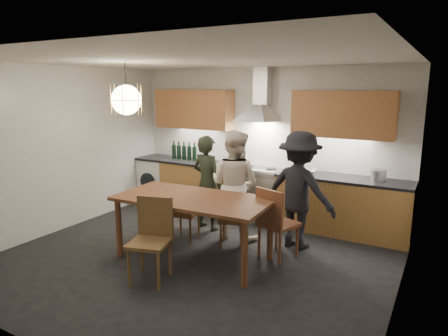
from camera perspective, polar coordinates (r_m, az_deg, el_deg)
The scene contains 17 objects.
ground at distance 5.54m, azimuth -4.22°, elevation -12.74°, with size 5.00×5.00×0.00m, color black.
room_shell at distance 5.08m, azimuth -4.51°, elevation 5.07°, with size 5.02×4.52×2.61m.
counter_run at distance 6.99m, azimuth 4.84°, elevation -3.62°, with size 5.00×0.62×0.90m.
range_stove at distance 6.99m, azimuth 4.65°, elevation -3.67°, with size 0.90×0.60×0.92m.
wall_fixtures at distance 6.87m, azimuth 5.28°, elevation 8.16°, with size 4.30×0.54×1.10m.
pendant_lamp at distance 5.60m, azimuth -13.78°, elevation 9.42°, with size 0.43×0.43×0.70m.
dining_table at distance 5.28m, azimuth -4.39°, elevation -5.22°, with size 2.08×1.12×0.86m.
chair_back_left at distance 5.97m, azimuth -5.93°, elevation -5.96°, with size 0.44×0.44×0.85m.
chair_back_mid at distance 5.73m, azimuth 1.09°, elevation -6.97°, with size 0.47×0.47×0.80m.
chair_back_right at distance 5.34m, azimuth 7.19°, elevation -7.26°, with size 0.56×0.56×0.99m.
chair_front at distance 4.89m, azimuth -10.23°, elevation -9.14°, with size 0.55×0.55×0.99m.
person_left at distance 6.39m, azimuth -2.41°, elevation -2.14°, with size 0.56×0.37×1.53m, color black.
person_mid at distance 6.02m, azimuth 1.51°, elevation -2.41°, with size 0.80×0.62×1.65m, color silver.
person_right at distance 5.74m, azimuth 10.68°, elevation -3.16°, with size 1.08×0.62×1.68m, color black.
mixing_bowl at distance 6.50m, azimuth 11.54°, elevation -0.51°, with size 0.34×0.34×0.08m, color silver.
stock_pot at distance 6.36m, azimuth 21.19°, elevation -1.01°, with size 0.22×0.22×0.15m, color #AEAEB1.
wine_bottles at distance 7.68m, azimuth -5.73°, elevation 2.48°, with size 0.56×0.08×0.34m.
Camera 1 is at (2.84, -4.18, 2.29)m, focal length 32.00 mm.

